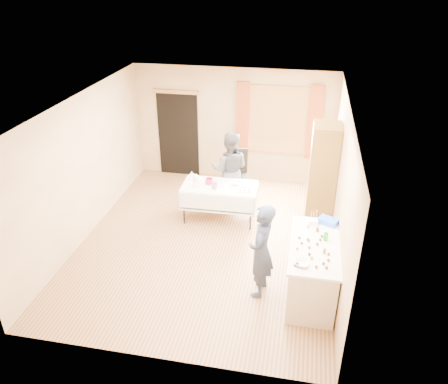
% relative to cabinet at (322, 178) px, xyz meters
% --- Properties ---
extents(floor, '(4.50, 5.50, 0.02)m').
position_rel_cabinet_xyz_m(floor, '(-1.99, -0.97, -1.04)').
color(floor, '#9E7047').
rests_on(floor, ground).
extents(ceiling, '(4.50, 5.50, 0.02)m').
position_rel_cabinet_xyz_m(ceiling, '(-1.99, -0.97, 1.58)').
color(ceiling, white).
rests_on(ceiling, floor).
extents(wall_back, '(4.50, 0.02, 2.60)m').
position_rel_cabinet_xyz_m(wall_back, '(-1.99, 1.79, 0.27)').
color(wall_back, tan).
rests_on(wall_back, floor).
extents(wall_front, '(4.50, 0.02, 2.60)m').
position_rel_cabinet_xyz_m(wall_front, '(-1.99, -3.73, 0.27)').
color(wall_front, tan).
rests_on(wall_front, floor).
extents(wall_left, '(0.02, 5.50, 2.60)m').
position_rel_cabinet_xyz_m(wall_left, '(-4.25, -0.97, 0.27)').
color(wall_left, tan).
rests_on(wall_left, floor).
extents(wall_right, '(0.02, 5.50, 2.60)m').
position_rel_cabinet_xyz_m(wall_right, '(0.27, -0.97, 0.27)').
color(wall_right, tan).
rests_on(wall_right, floor).
extents(window_frame, '(1.32, 0.06, 1.52)m').
position_rel_cabinet_xyz_m(window_frame, '(-0.99, 1.75, 0.47)').
color(window_frame, olive).
rests_on(window_frame, wall_back).
extents(window_pane, '(1.20, 0.02, 1.40)m').
position_rel_cabinet_xyz_m(window_pane, '(-0.99, 1.73, 0.47)').
color(window_pane, white).
rests_on(window_pane, wall_back).
extents(curtain_left, '(0.28, 0.06, 1.65)m').
position_rel_cabinet_xyz_m(curtain_left, '(-1.77, 1.70, 0.47)').
color(curtain_left, brown).
rests_on(curtain_left, wall_back).
extents(curtain_right, '(0.28, 0.06, 1.65)m').
position_rel_cabinet_xyz_m(curtain_right, '(-0.21, 1.70, 0.47)').
color(curtain_right, brown).
rests_on(curtain_right, wall_back).
extents(doorway, '(0.95, 0.04, 2.00)m').
position_rel_cabinet_xyz_m(doorway, '(-3.29, 1.76, -0.03)').
color(doorway, black).
rests_on(doorway, floor).
extents(door_lintel, '(1.05, 0.06, 0.08)m').
position_rel_cabinet_xyz_m(door_lintel, '(-3.29, 1.73, 0.99)').
color(door_lintel, olive).
rests_on(door_lintel, wall_back).
extents(cabinet, '(0.50, 0.60, 2.06)m').
position_rel_cabinet_xyz_m(cabinet, '(0.00, 0.00, 0.00)').
color(cabinet, brown).
rests_on(cabinet, floor).
extents(counter, '(0.74, 1.55, 0.91)m').
position_rel_cabinet_xyz_m(counter, '(-0.10, -2.05, -0.58)').
color(counter, '#B8AA9B').
rests_on(counter, floor).
extents(party_table, '(1.48, 0.78, 0.75)m').
position_rel_cabinet_xyz_m(party_table, '(-1.92, -0.14, -0.58)').
color(party_table, black).
rests_on(party_table, floor).
extents(chair, '(0.56, 0.56, 1.06)m').
position_rel_cabinet_xyz_m(chair, '(-1.70, 0.85, -0.71)').
color(chair, black).
rests_on(chair, floor).
extents(girl, '(0.64, 0.49, 1.54)m').
position_rel_cabinet_xyz_m(girl, '(-0.87, -2.17, -0.26)').
color(girl, '#1D243C').
rests_on(girl, floor).
extents(woman, '(0.83, 0.67, 1.61)m').
position_rel_cabinet_xyz_m(woman, '(-1.84, 0.50, -0.22)').
color(woman, black).
rests_on(woman, floor).
extents(soda_can, '(0.09, 0.09, 0.12)m').
position_rel_cabinet_xyz_m(soda_can, '(0.05, -1.91, -0.06)').
color(soda_can, '#10971D').
rests_on(soda_can, counter).
extents(mixing_bowl, '(0.24, 0.24, 0.05)m').
position_rel_cabinet_xyz_m(mixing_bowl, '(-0.28, -2.58, -0.09)').
color(mixing_bowl, white).
rests_on(mixing_bowl, counter).
extents(foam_block, '(0.16, 0.12, 0.08)m').
position_rel_cabinet_xyz_m(foam_block, '(-0.14, -1.50, -0.08)').
color(foam_block, white).
rests_on(foam_block, counter).
extents(blue_basket, '(0.36, 0.31, 0.08)m').
position_rel_cabinet_xyz_m(blue_basket, '(0.09, -1.42, -0.08)').
color(blue_basket, blue).
rests_on(blue_basket, counter).
extents(pitcher, '(0.12, 0.12, 0.22)m').
position_rel_cabinet_xyz_m(pitcher, '(-2.36, -0.26, -0.17)').
color(pitcher, silver).
rests_on(pitcher, party_table).
extents(cup_red, '(0.18, 0.18, 0.12)m').
position_rel_cabinet_xyz_m(cup_red, '(-2.13, -0.12, -0.22)').
color(cup_red, '#B51B40').
rests_on(cup_red, party_table).
extents(cup_rainbow, '(0.20, 0.20, 0.11)m').
position_rel_cabinet_xyz_m(cup_rainbow, '(-1.99, -0.30, -0.22)').
color(cup_rainbow, red).
rests_on(cup_rainbow, party_table).
extents(small_bowl, '(0.17, 0.17, 0.05)m').
position_rel_cabinet_xyz_m(small_bowl, '(-1.61, -0.04, -0.25)').
color(small_bowl, white).
rests_on(small_bowl, party_table).
extents(pastry_tray, '(0.32, 0.26, 0.02)m').
position_rel_cabinet_xyz_m(pastry_tray, '(-1.41, -0.26, -0.27)').
color(pastry_tray, white).
rests_on(pastry_tray, party_table).
extents(bottle, '(0.12, 0.12, 0.17)m').
position_rel_cabinet_xyz_m(bottle, '(-2.51, 0.01, -0.19)').
color(bottle, white).
rests_on(bottle, party_table).
extents(cake_balls, '(0.50, 1.06, 0.04)m').
position_rel_cabinet_xyz_m(cake_balls, '(-0.12, -2.15, -0.10)').
color(cake_balls, '#3F2314').
rests_on(cake_balls, counter).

